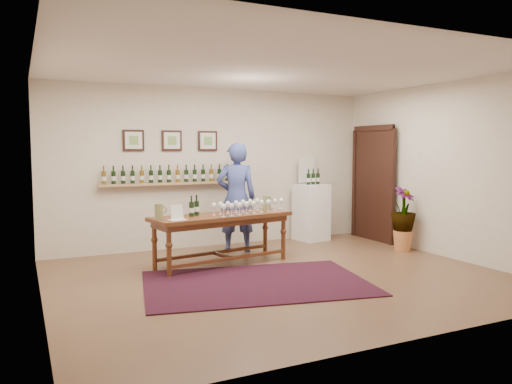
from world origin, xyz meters
name	(u,v)px	position (x,y,z in m)	size (l,w,h in m)	color
ground	(281,277)	(0.00, 0.00, 0.00)	(6.00, 6.00, 0.00)	brown
room_shell	(334,182)	(2.11, 1.86, 1.12)	(6.00, 6.00, 6.00)	beige
rug	(256,283)	(-0.45, -0.16, 0.01)	(2.86, 1.90, 0.02)	#4C0D0F
tasting_table	(222,222)	(-0.46, 1.03, 0.65)	(2.24, 1.02, 0.76)	#461E11
table_glasses	(245,206)	(-0.07, 1.05, 0.86)	(1.41, 0.33, 0.20)	white
table_bottles	(194,205)	(-0.88, 1.05, 0.92)	(0.28, 0.16, 0.30)	black
pitcher_left	(159,212)	(-1.44, 0.90, 0.87)	(0.14, 0.14, 0.22)	olive
pitcher_right	(267,203)	(0.40, 1.24, 0.88)	(0.15, 0.15, 0.23)	olive
menu_card	(177,212)	(-1.23, 0.77, 0.87)	(0.23, 0.17, 0.21)	silver
display_pedestal	(311,212)	(1.82, 2.18, 0.53)	(0.53, 0.53, 1.07)	white
pedestal_bottles	(313,177)	(1.84, 2.15, 1.21)	(0.29, 0.08, 0.29)	black
info_sign	(307,170)	(1.83, 2.37, 1.34)	(0.39, 0.02, 0.54)	silver
potted_plant	(403,219)	(2.70, 0.64, 0.55)	(0.65, 0.65, 0.95)	#C77642
person	(236,198)	(0.12, 1.82, 0.92)	(0.67, 0.44, 1.84)	#384584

